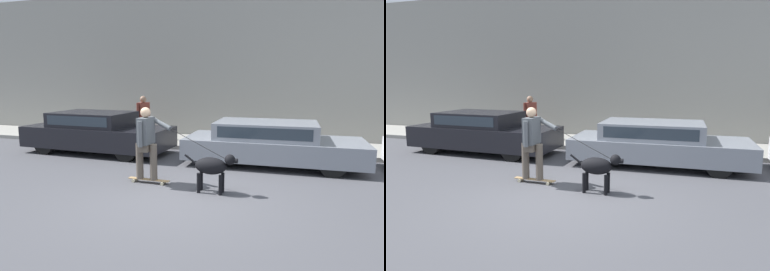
% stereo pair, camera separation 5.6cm
% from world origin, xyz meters
% --- Properties ---
extents(ground_plane, '(36.00, 36.00, 0.00)m').
position_xyz_m(ground_plane, '(0.00, 0.00, 0.00)').
color(ground_plane, '#47474C').
extents(back_wall, '(32.00, 0.30, 5.56)m').
position_xyz_m(back_wall, '(0.00, 6.75, 2.78)').
color(back_wall, gray).
rests_on(back_wall, ground_plane).
extents(sidewalk_curb, '(30.00, 2.31, 0.13)m').
position_xyz_m(sidewalk_curb, '(0.00, 5.43, 0.07)').
color(sidewalk_curb, gray).
rests_on(sidewalk_curb, ground_plane).
extents(parked_car_0, '(4.54, 1.93, 1.24)m').
position_xyz_m(parked_car_0, '(-3.76, 3.17, 0.62)').
color(parked_car_0, black).
rests_on(parked_car_0, ground_plane).
extents(parked_car_1, '(4.56, 1.91, 1.14)m').
position_xyz_m(parked_car_1, '(1.44, 3.17, 0.58)').
color(parked_car_1, black).
rests_on(parked_car_1, ground_plane).
extents(dog, '(1.08, 0.35, 0.80)m').
position_xyz_m(dog, '(0.55, 0.51, 0.53)').
color(dog, black).
rests_on(dog, ground_plane).
extents(skateboarder, '(2.29, 0.65, 1.65)m').
position_xyz_m(skateboarder, '(-0.96, 0.72, 0.93)').
color(skateboarder, beige).
rests_on(skateboarder, ground_plane).
extents(pedestrian_with_bag, '(0.39, 0.62, 1.52)m').
position_xyz_m(pedestrian_with_bag, '(-3.18, 5.18, 0.97)').
color(pedestrian_with_bag, brown).
rests_on(pedestrian_with_bag, sidewalk_curb).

